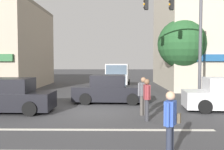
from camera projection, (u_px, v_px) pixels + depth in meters
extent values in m
plane|color=#3D3D3F|center=(93.00, 111.00, 12.55)|extent=(120.00, 120.00, 0.00)
cube|color=silver|center=(84.00, 130.00, 9.05)|extent=(9.00, 0.24, 0.01)
cylinder|color=#4C3823|center=(181.00, 77.00, 19.85)|extent=(0.32, 0.32, 2.30)
sphere|color=#235128|center=(182.00, 44.00, 19.71)|extent=(3.66, 3.66, 3.66)
cylinder|color=brown|center=(196.00, 36.00, 19.93)|extent=(0.22, 0.22, 8.55)
cylinder|color=#47474C|center=(200.00, 48.00, 14.95)|extent=(0.18, 0.18, 6.20)
cube|color=black|center=(172.00, 5.00, 14.73)|extent=(0.21, 0.25, 0.60)
sphere|color=black|center=(170.00, 1.00, 14.71)|extent=(0.12, 0.12, 0.12)
sphere|color=orange|center=(170.00, 5.00, 14.72)|extent=(0.12, 0.12, 0.12)
sphere|color=black|center=(170.00, 8.00, 14.73)|extent=(0.12, 0.12, 0.12)
cube|color=black|center=(146.00, 4.00, 14.66)|extent=(0.21, 0.25, 0.60)
sphere|color=black|center=(144.00, 1.00, 14.64)|extent=(0.12, 0.12, 0.12)
sphere|color=orange|center=(144.00, 4.00, 14.65)|extent=(0.12, 0.12, 0.12)
sphere|color=black|center=(144.00, 7.00, 14.66)|extent=(0.12, 0.12, 0.12)
cube|color=silver|center=(117.00, 81.00, 22.27)|extent=(2.19, 4.73, 1.10)
cube|color=silver|center=(118.00, 69.00, 22.51)|extent=(2.04, 3.33, 0.90)
cube|color=#475666|center=(116.00, 70.00, 20.90)|extent=(1.66, 0.19, 0.76)
cylinder|color=black|center=(128.00, 86.00, 20.79)|extent=(0.26, 0.73, 0.72)
cylinder|color=black|center=(105.00, 86.00, 20.95)|extent=(0.26, 0.73, 0.72)
cylinder|color=black|center=(129.00, 83.00, 23.62)|extent=(0.26, 0.73, 0.72)
cylinder|color=black|center=(108.00, 83.00, 23.79)|extent=(0.26, 0.73, 0.72)
cylinder|color=black|center=(196.00, 101.00, 13.46)|extent=(0.65, 0.23, 0.64)
cylinder|color=black|center=(205.00, 107.00, 11.77)|extent=(0.65, 0.23, 0.64)
cube|color=black|center=(9.00, 101.00, 12.13)|extent=(4.13, 1.77, 0.80)
cube|color=black|center=(11.00, 85.00, 12.09)|extent=(1.93, 1.59, 0.64)
cylinder|color=black|center=(30.00, 109.00, 11.26)|extent=(0.64, 0.19, 0.64)
cylinder|color=black|center=(41.00, 103.00, 12.96)|extent=(0.64, 0.19, 0.64)
cube|color=black|center=(110.00, 93.00, 14.89)|extent=(4.17, 1.87, 0.80)
cube|color=black|center=(108.00, 81.00, 14.85)|extent=(1.96, 1.64, 0.64)
cube|color=#475666|center=(125.00, 81.00, 14.80)|extent=(0.12, 1.44, 0.54)
cylinder|color=black|center=(132.00, 95.00, 15.68)|extent=(0.65, 0.21, 0.64)
cylinder|color=black|center=(132.00, 99.00, 13.98)|extent=(0.65, 0.21, 0.64)
cylinder|color=black|center=(90.00, 95.00, 15.82)|extent=(0.65, 0.21, 0.64)
cylinder|color=black|center=(85.00, 99.00, 14.12)|extent=(0.65, 0.21, 0.64)
cylinder|color=#232838|center=(169.00, 144.00, 6.17)|extent=(0.14, 0.14, 0.86)
cylinder|color=#232838|center=(171.00, 142.00, 6.33)|extent=(0.14, 0.14, 0.86)
cube|color=#2D4CA5|center=(170.00, 113.00, 6.21)|extent=(0.35, 0.42, 0.58)
sphere|color=tan|center=(170.00, 96.00, 6.18)|extent=(0.22, 0.22, 0.22)
cylinder|color=#2D4CA5|center=(168.00, 115.00, 5.99)|extent=(0.09, 0.09, 0.56)
cylinder|color=#2D4CA5|center=(173.00, 111.00, 6.42)|extent=(0.09, 0.09, 0.56)
cube|color=brown|center=(175.00, 118.00, 6.49)|extent=(0.30, 0.23, 0.24)
cylinder|color=#4C4742|center=(142.00, 106.00, 11.43)|extent=(0.14, 0.14, 0.86)
cylinder|color=#4C4742|center=(145.00, 105.00, 11.52)|extent=(0.14, 0.14, 0.86)
cube|color=slate|center=(143.00, 89.00, 11.43)|extent=(0.42, 0.38, 0.58)
sphere|color=#9E7051|center=(143.00, 80.00, 11.41)|extent=(0.22, 0.22, 0.22)
cylinder|color=slate|center=(139.00, 89.00, 11.31)|extent=(0.09, 0.09, 0.56)
cylinder|color=slate|center=(148.00, 89.00, 11.56)|extent=(0.09, 0.09, 0.56)
cylinder|color=#333338|center=(147.00, 110.00, 10.31)|extent=(0.14, 0.14, 0.86)
cylinder|color=#333338|center=(146.00, 110.00, 10.49)|extent=(0.14, 0.14, 0.86)
cube|color=maroon|center=(147.00, 92.00, 10.36)|extent=(0.24, 0.37, 0.58)
sphere|color=brown|center=(147.00, 82.00, 10.34)|extent=(0.22, 0.22, 0.22)
cylinder|color=maroon|center=(148.00, 93.00, 10.12)|extent=(0.09, 0.09, 0.56)
cylinder|color=maroon|center=(146.00, 91.00, 10.60)|extent=(0.09, 0.09, 0.56)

